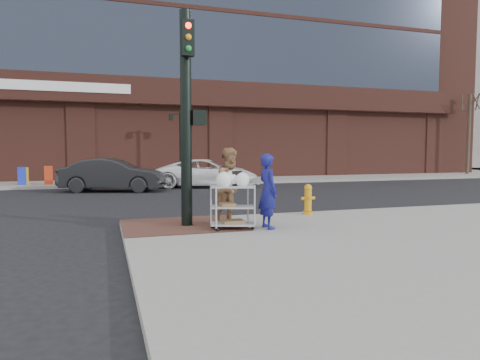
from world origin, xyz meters
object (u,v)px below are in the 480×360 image
object	(u,v)px
traffic_signal_pole	(187,112)
woman_blue	(268,191)
minivan_white	(207,173)
sedan_dark	(113,175)
lamp_post	(181,139)
utility_cart	(233,203)
fire_hydrant	(308,199)
pedestrian_tan	(231,186)

from	to	relation	value
traffic_signal_pole	woman_blue	size ratio (longest dim) A/B	2.92
traffic_signal_pole	minivan_white	xyz separation A→B (m)	(3.28, 11.89, -2.10)
sedan_dark	minivan_white	size ratio (longest dim) A/B	0.90
traffic_signal_pole	minivan_white	world-z (taller)	traffic_signal_pole
lamp_post	traffic_signal_pole	world-z (taller)	traffic_signal_pole
traffic_signal_pole	utility_cart	bearing A→B (deg)	-39.90
utility_cart	fire_hydrant	distance (m)	3.06
pedestrian_tan	traffic_signal_pole	bearing A→B (deg)	156.86
lamp_post	woman_blue	xyz separation A→B (m)	(-0.80, -16.12, -1.61)
woman_blue	fire_hydrant	world-z (taller)	woman_blue
pedestrian_tan	utility_cart	xyz separation A→B (m)	(-0.19, -0.75, -0.32)
woman_blue	minivan_white	size ratio (longest dim) A/B	0.32
minivan_white	lamp_post	bearing A→B (deg)	31.63
woman_blue	utility_cart	world-z (taller)	woman_blue
pedestrian_tan	sedan_dark	bearing A→B (deg)	79.57
minivan_white	pedestrian_tan	bearing A→B (deg)	-172.35
lamp_post	woman_blue	bearing A→B (deg)	-92.84
pedestrian_tan	sedan_dark	world-z (taller)	pedestrian_tan
utility_cart	lamp_post	bearing A→B (deg)	84.30
fire_hydrant	utility_cart	bearing A→B (deg)	-150.28
pedestrian_tan	minivan_white	distance (m)	12.09
minivan_white	sedan_dark	bearing A→B (deg)	120.20
fire_hydrant	woman_blue	bearing A→B (deg)	-138.12
fire_hydrant	traffic_signal_pole	bearing A→B (deg)	-167.61
minivan_white	fire_hydrant	bearing A→B (deg)	-160.50
minivan_white	utility_cart	size ratio (longest dim) A/B	3.99
utility_cart	minivan_white	bearing A→B (deg)	79.27
sedan_dark	fire_hydrant	bearing A→B (deg)	-137.49
pedestrian_tan	sedan_dark	xyz separation A→B (m)	(-2.56, 10.86, -0.29)
pedestrian_tan	fire_hydrant	distance (m)	2.63
pedestrian_tan	utility_cart	bearing A→B (deg)	-127.72
pedestrian_tan	fire_hydrant	bearing A→B (deg)	-6.41
pedestrian_tan	utility_cart	distance (m)	0.84
lamp_post	sedan_dark	world-z (taller)	lamp_post
utility_cart	fire_hydrant	world-z (taller)	utility_cart
minivan_white	utility_cart	bearing A→B (deg)	-172.56
lamp_post	fire_hydrant	size ratio (longest dim) A/B	4.72
woman_blue	sedan_dark	bearing A→B (deg)	8.75
sedan_dark	traffic_signal_pole	bearing A→B (deg)	-156.14
fire_hydrant	sedan_dark	bearing A→B (deg)	116.45
traffic_signal_pole	fire_hydrant	bearing A→B (deg)	12.39
traffic_signal_pole	fire_hydrant	world-z (taller)	traffic_signal_pole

